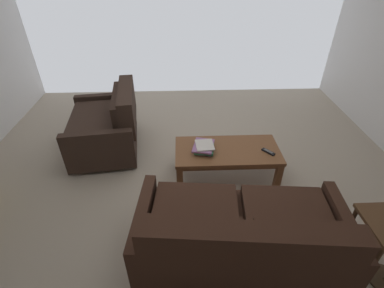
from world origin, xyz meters
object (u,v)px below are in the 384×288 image
(coffee_table, at_px, (227,154))
(tv_remote, at_px, (268,152))
(book_stack, at_px, (204,147))
(sofa_main, at_px, (241,237))
(loveseat_near, at_px, (108,126))

(coffee_table, bearing_deg, tv_remote, 169.93)
(coffee_table, bearing_deg, book_stack, 0.65)
(sofa_main, bearing_deg, tv_remote, -115.24)
(loveseat_near, height_order, coffee_table, loveseat_near)
(loveseat_near, relative_size, book_stack, 3.71)
(loveseat_near, height_order, tv_remote, loveseat_near)
(sofa_main, height_order, coffee_table, sofa_main)
(sofa_main, distance_m, tv_remote, 1.18)
(sofa_main, relative_size, coffee_table, 1.52)
(coffee_table, relative_size, book_stack, 3.62)
(sofa_main, height_order, loveseat_near, loveseat_near)
(loveseat_near, xyz_separation_m, coffee_table, (-1.53, 0.68, -0.02))
(book_stack, relative_size, tv_remote, 2.23)
(sofa_main, distance_m, book_stack, 1.17)
(book_stack, bearing_deg, sofa_main, 101.13)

